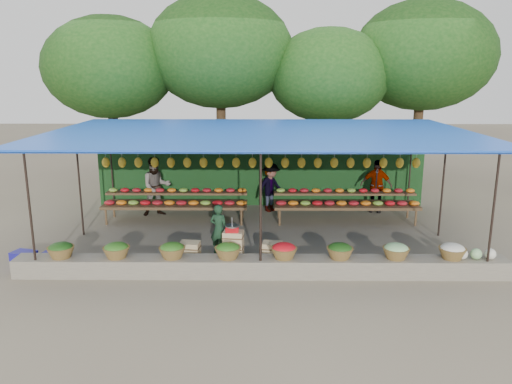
{
  "coord_description": "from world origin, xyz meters",
  "views": [
    {
      "loc": [
        -0.01,
        -12.84,
        4.29
      ],
      "look_at": [
        -0.12,
        0.2,
        1.15
      ],
      "focal_mm": 35.0,
      "sensor_mm": 36.0,
      "label": 1
    }
  ],
  "objects_px": {
    "weighing_scale": "(232,228)",
    "blue_crate_back": "(24,258)",
    "vendor_seated": "(219,230)",
    "crate_counter": "(232,251)",
    "blue_crate_front": "(55,257)"
  },
  "relations": [
    {
      "from": "crate_counter",
      "to": "blue_crate_back",
      "type": "relative_size",
      "value": 4.69
    },
    {
      "from": "weighing_scale",
      "to": "blue_crate_front",
      "type": "distance_m",
      "value": 4.18
    },
    {
      "from": "weighing_scale",
      "to": "blue_crate_back",
      "type": "relative_size",
      "value": 0.65
    },
    {
      "from": "weighing_scale",
      "to": "blue_crate_back",
      "type": "height_order",
      "value": "weighing_scale"
    },
    {
      "from": "weighing_scale",
      "to": "blue_crate_back",
      "type": "bearing_deg",
      "value": -178.84
    },
    {
      "from": "crate_counter",
      "to": "blue_crate_back",
      "type": "distance_m",
      "value": 4.77
    },
    {
      "from": "crate_counter",
      "to": "blue_crate_front",
      "type": "distance_m",
      "value": 4.11
    },
    {
      "from": "weighing_scale",
      "to": "vendor_seated",
      "type": "distance_m",
      "value": 0.71
    },
    {
      "from": "vendor_seated",
      "to": "blue_crate_back",
      "type": "relative_size",
      "value": 2.47
    },
    {
      "from": "weighing_scale",
      "to": "blue_crate_front",
      "type": "bearing_deg",
      "value": 179.55
    },
    {
      "from": "vendor_seated",
      "to": "blue_crate_front",
      "type": "xyz_separation_m",
      "value": [
        -3.76,
        -0.54,
        -0.49
      ]
    },
    {
      "from": "blue_crate_front",
      "to": "blue_crate_back",
      "type": "xyz_separation_m",
      "value": [
        -0.66,
        -0.13,
        0.02
      ]
    },
    {
      "from": "blue_crate_back",
      "to": "blue_crate_front",
      "type": "bearing_deg",
      "value": 27.78
    },
    {
      "from": "vendor_seated",
      "to": "blue_crate_back",
      "type": "xyz_separation_m",
      "value": [
        -4.42,
        -0.67,
        -0.48
      ]
    },
    {
      "from": "crate_counter",
      "to": "vendor_seated",
      "type": "distance_m",
      "value": 0.74
    }
  ]
}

